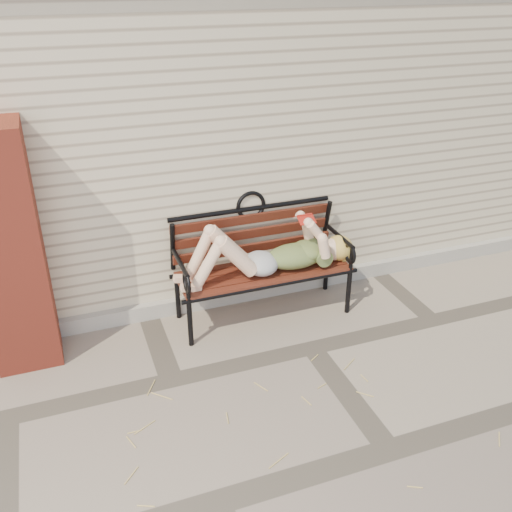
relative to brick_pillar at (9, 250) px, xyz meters
name	(u,v)px	position (x,y,z in m)	size (l,w,h in m)	color
ground	(312,348)	(2.30, -0.75, -1.00)	(80.00, 80.00, 0.00)	gray
house_wall	(211,104)	(2.30, 2.25, 0.50)	(8.00, 4.00, 3.00)	beige
foundation_strip	(272,288)	(2.30, 0.22, -0.93)	(8.00, 0.10, 0.15)	#A8A297
brick_pillar	(9,250)	(0.00, 0.00, 0.00)	(0.50, 0.50, 2.00)	#A23424
garden_bench	(260,250)	(2.09, 0.00, -0.37)	(1.75, 0.70, 1.13)	black
reading_woman	(267,253)	(2.10, -0.13, -0.33)	(1.65, 0.37, 0.52)	#092B40
straw_scatter	(321,431)	(1.93, -1.68, -0.99)	(2.43, 1.56, 0.01)	tan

